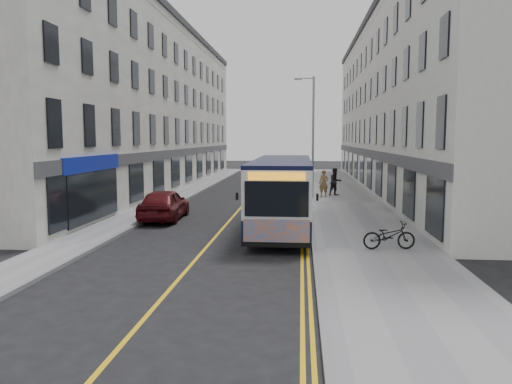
% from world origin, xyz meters
% --- Properties ---
extents(ground, '(140.00, 140.00, 0.00)m').
position_xyz_m(ground, '(0.00, 0.00, 0.00)').
color(ground, black).
rests_on(ground, ground).
extents(pavement_east, '(4.50, 64.00, 0.12)m').
position_xyz_m(pavement_east, '(6.25, 12.00, 0.06)').
color(pavement_east, gray).
rests_on(pavement_east, ground).
extents(pavement_west, '(2.00, 64.00, 0.12)m').
position_xyz_m(pavement_west, '(-5.00, 12.00, 0.06)').
color(pavement_west, gray).
rests_on(pavement_west, ground).
extents(kerb_east, '(0.18, 64.00, 0.13)m').
position_xyz_m(kerb_east, '(4.00, 12.00, 0.07)').
color(kerb_east, slate).
rests_on(kerb_east, ground).
extents(kerb_west, '(0.18, 64.00, 0.13)m').
position_xyz_m(kerb_west, '(-4.00, 12.00, 0.07)').
color(kerb_west, slate).
rests_on(kerb_west, ground).
extents(road_centre_line, '(0.12, 64.00, 0.01)m').
position_xyz_m(road_centre_line, '(0.00, 12.00, 0.00)').
color(road_centre_line, gold).
rests_on(road_centre_line, ground).
extents(road_dbl_yellow_inner, '(0.10, 64.00, 0.01)m').
position_xyz_m(road_dbl_yellow_inner, '(3.55, 12.00, 0.00)').
color(road_dbl_yellow_inner, gold).
rests_on(road_dbl_yellow_inner, ground).
extents(road_dbl_yellow_outer, '(0.10, 64.00, 0.01)m').
position_xyz_m(road_dbl_yellow_outer, '(3.75, 12.00, 0.00)').
color(road_dbl_yellow_outer, gold).
rests_on(road_dbl_yellow_outer, ground).
extents(terrace_east, '(6.00, 46.00, 13.00)m').
position_xyz_m(terrace_east, '(11.50, 21.00, 6.50)').
color(terrace_east, silver).
rests_on(terrace_east, ground).
extents(terrace_west, '(6.00, 46.00, 13.00)m').
position_xyz_m(terrace_west, '(-9.00, 21.00, 6.50)').
color(terrace_west, white).
rests_on(terrace_west, ground).
extents(streetlamp, '(1.32, 0.18, 8.00)m').
position_xyz_m(streetlamp, '(4.17, 14.00, 4.38)').
color(streetlamp, '#94989C').
rests_on(streetlamp, ground).
extents(city_bus, '(2.50, 10.71, 3.11)m').
position_xyz_m(city_bus, '(2.66, 3.22, 1.70)').
color(city_bus, black).
rests_on(city_bus, ground).
extents(bicycle, '(1.92, 0.87, 0.97)m').
position_xyz_m(bicycle, '(6.62, -1.20, 0.61)').
color(bicycle, black).
rests_on(bicycle, pavement_east).
extents(pedestrian_near, '(0.76, 0.61, 1.80)m').
position_xyz_m(pedestrian_near, '(5.02, 14.72, 1.02)').
color(pedestrian_near, olive).
rests_on(pedestrian_near, pavement_east).
extents(pedestrian_far, '(1.14, 1.05, 1.89)m').
position_xyz_m(pedestrian_far, '(5.85, 15.47, 1.06)').
color(pedestrian_far, black).
rests_on(pedestrian_far, pavement_east).
extents(car_white, '(1.40, 3.80, 1.24)m').
position_xyz_m(car_white, '(3.01, 21.51, 0.62)').
color(car_white, white).
rests_on(car_white, ground).
extents(car_maroon, '(1.98, 4.65, 1.57)m').
position_xyz_m(car_maroon, '(-3.27, 5.08, 0.78)').
color(car_maroon, '#510D12').
rests_on(car_maroon, ground).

